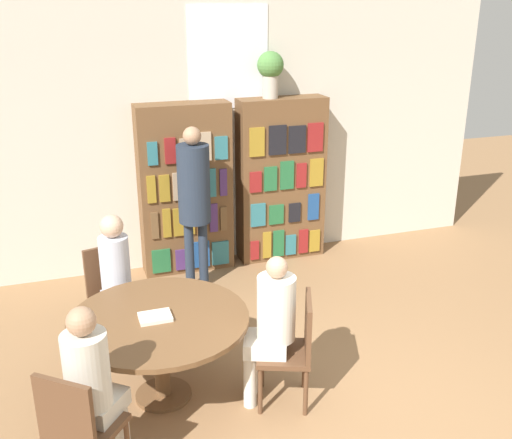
# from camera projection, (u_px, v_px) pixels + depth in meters

# --- Properties ---
(wall_back) EXTENTS (6.40, 0.07, 3.00)m
(wall_back) POSITION_uv_depth(u_px,v_px,m) (229.00, 134.00, 6.82)
(wall_back) COLOR beige
(wall_back) RESTS_ON ground_plane
(bookshelf_left) EXTENTS (1.02, 0.34, 1.91)m
(bookshelf_left) POSITION_uv_depth(u_px,v_px,m) (185.00, 190.00, 6.67)
(bookshelf_left) COLOR brown
(bookshelf_left) RESTS_ON ground_plane
(bookshelf_right) EXTENTS (1.02, 0.34, 1.91)m
(bookshelf_right) POSITION_uv_depth(u_px,v_px,m) (281.00, 180.00, 7.01)
(bookshelf_right) COLOR brown
(bookshelf_right) RESTS_ON ground_plane
(flower_vase) EXTENTS (0.29, 0.29, 0.51)m
(flower_vase) POSITION_uv_depth(u_px,v_px,m) (270.00, 70.00, 6.53)
(flower_vase) COLOR #B7AD9E
(flower_vase) RESTS_ON bookshelf_right
(reading_table) EXTENTS (1.36, 1.36, 0.71)m
(reading_table) POSITION_uv_depth(u_px,v_px,m) (159.00, 329.00, 4.52)
(reading_table) COLOR brown
(reading_table) RESTS_ON ground_plane
(chair_near_camera) EXTENTS (0.56, 0.56, 0.89)m
(chair_near_camera) POSITION_uv_depth(u_px,v_px,m) (78.00, 426.00, 3.67)
(chair_near_camera) COLOR brown
(chair_near_camera) RESTS_ON ground_plane
(chair_left_side) EXTENTS (0.49, 0.49, 0.89)m
(chair_left_side) POSITION_uv_depth(u_px,v_px,m) (112.00, 291.00, 5.36)
(chair_left_side) COLOR brown
(chair_left_side) RESTS_ON ground_plane
(chair_far_side) EXTENTS (0.52, 0.52, 0.89)m
(chair_far_side) POSITION_uv_depth(u_px,v_px,m) (294.00, 345.00, 4.52)
(chair_far_side) COLOR brown
(chair_far_side) RESTS_ON ground_plane
(seated_reader_left) EXTENTS (0.33, 0.39, 1.26)m
(seated_reader_left) POSITION_uv_depth(u_px,v_px,m) (118.00, 276.00, 5.15)
(seated_reader_left) COLOR #B2B7C6
(seated_reader_left) RESTS_ON ground_plane
(seated_reader_right) EXTENTS (0.42, 0.38, 1.22)m
(seated_reader_right) POSITION_uv_depth(u_px,v_px,m) (271.00, 321.00, 4.46)
(seated_reader_right) COLOR silver
(seated_reader_right) RESTS_ON ground_plane
(seated_reader_back) EXTENTS (0.42, 0.43, 1.24)m
(seated_reader_back) POSITION_uv_depth(u_px,v_px,m) (92.00, 380.00, 3.75)
(seated_reader_back) COLOR beige
(seated_reader_back) RESTS_ON ground_plane
(librarian_standing) EXTENTS (0.34, 0.61, 1.76)m
(librarian_standing) POSITION_uv_depth(u_px,v_px,m) (194.00, 191.00, 6.17)
(librarian_standing) COLOR #232D3D
(librarian_standing) RESTS_ON ground_plane
(open_book_on_table) EXTENTS (0.24, 0.18, 0.03)m
(open_book_on_table) POSITION_uv_depth(u_px,v_px,m) (155.00, 317.00, 4.46)
(open_book_on_table) COLOR silver
(open_book_on_table) RESTS_ON reading_table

